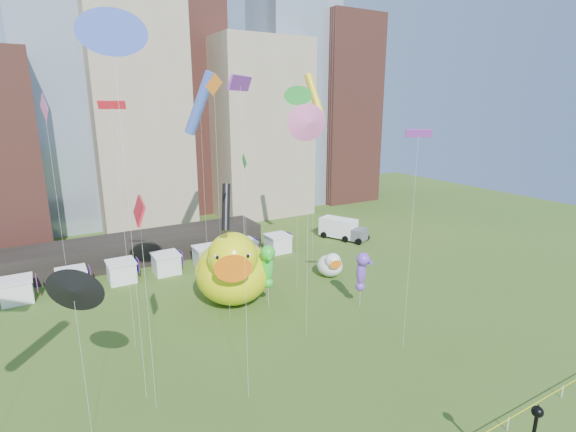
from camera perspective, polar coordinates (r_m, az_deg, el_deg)
skyline at (r=74.68m, az=-21.09°, el=15.24°), size 101.00×23.00×68.00m
pavilion at (r=57.65m, az=-22.15°, el=-4.47°), size 38.00×6.00×3.20m
vendor_tents at (r=53.08m, az=-15.72°, el=-6.09°), size 33.24×2.80×2.40m
big_duck at (r=43.21m, az=-7.25°, el=-6.85°), size 10.33×11.37×7.93m
small_duck at (r=50.26m, az=5.60°, el=-6.40°), size 3.79×4.36×3.08m
seahorse_green at (r=41.59m, az=-2.62°, el=-6.21°), size 1.84×2.07×6.37m
seahorse_purple at (r=42.50m, az=9.71°, el=-6.85°), size 1.55×1.82×5.60m
box_truck at (r=64.24m, az=7.11°, el=-1.67°), size 5.13×7.36×2.95m
kite_1 at (r=43.70m, az=-29.34°, el=11.64°), size 0.52×2.37×20.20m
kite_2 at (r=38.27m, az=-8.18°, el=1.13°), size 1.78×2.43×12.59m
kite_3 at (r=50.83m, az=-5.77°, el=6.76°), size 0.25×1.82×13.83m
kite_4 at (r=49.62m, az=3.53°, el=15.42°), size 1.47×3.06×22.62m
kite_5 at (r=27.39m, az=-22.17°, el=21.40°), size 2.54×0.54×24.35m
kite_6 at (r=42.78m, az=-9.68°, el=15.60°), size 1.01×1.86×22.12m
kite_7 at (r=33.06m, az=16.82°, el=9.91°), size 1.79×1.23×17.57m
kite_8 at (r=34.01m, az=-22.15°, el=12.83°), size 1.85×1.10×19.55m
kite_9 at (r=33.63m, az=2.76°, el=12.15°), size 2.84×1.04×19.35m
kite_10 at (r=26.84m, az=-26.48°, el=-8.86°), size 2.06×1.84×10.59m
kite_11 at (r=43.14m, az=1.32°, el=15.49°), size 1.53×1.36×21.01m
kite_13 at (r=49.03m, az=-11.52°, el=14.31°), size 3.49×3.81×22.78m
kite_15 at (r=25.54m, az=-6.31°, el=16.57°), size 2.26×2.13×20.86m
kite_16 at (r=26.43m, az=-19.02°, el=0.66°), size 1.00×3.75×13.95m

